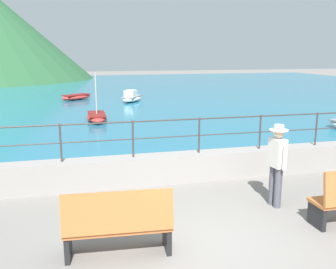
% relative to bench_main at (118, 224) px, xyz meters
% --- Properties ---
extents(ground_plane, '(120.00, 120.00, 0.00)m').
position_rel_bench_main_xyz_m(ground_plane, '(1.57, 0.04, -0.56)').
color(ground_plane, slate).
extents(promenade_wall, '(20.00, 0.56, 0.70)m').
position_rel_bench_main_xyz_m(promenade_wall, '(1.57, 3.24, -0.21)').
color(promenade_wall, gray).
rests_on(promenade_wall, ground).
extents(railing, '(18.44, 0.04, 0.90)m').
position_rel_bench_main_xyz_m(railing, '(1.57, 3.24, 0.76)').
color(railing, '#383330').
rests_on(railing, promenade_wall).
extents(lake_water, '(64.00, 44.32, 0.06)m').
position_rel_bench_main_xyz_m(lake_water, '(1.57, 25.88, -0.53)').
color(lake_water, '#236B89').
rests_on(lake_water, ground).
extents(bench_main, '(1.73, 0.67, 1.13)m').
position_rel_bench_main_xyz_m(bench_main, '(0.00, 0.00, 0.00)').
color(bench_main, '#B76633').
rests_on(bench_main, ground).
extents(person_walking, '(0.38, 0.56, 1.75)m').
position_rel_bench_main_xyz_m(person_walking, '(3.43, 1.23, 0.42)').
color(person_walking, '#4C4C56').
rests_on(person_walking, ground).
extents(boat_1, '(1.90, 2.45, 0.76)m').
position_rel_bench_main_xyz_m(boat_1, '(2.94, 18.50, -0.23)').
color(boat_1, white).
rests_on(boat_1, lake_water).
extents(boat_3, '(0.90, 2.30, 2.26)m').
position_rel_bench_main_xyz_m(boat_3, '(0.33, 11.93, -0.29)').
color(boat_3, red).
rests_on(boat_3, lake_water).
extents(boat_4, '(2.36, 2.14, 0.36)m').
position_rel_bench_main_xyz_m(boat_4, '(-0.54, 20.39, -0.30)').
color(boat_4, red).
rests_on(boat_4, lake_water).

